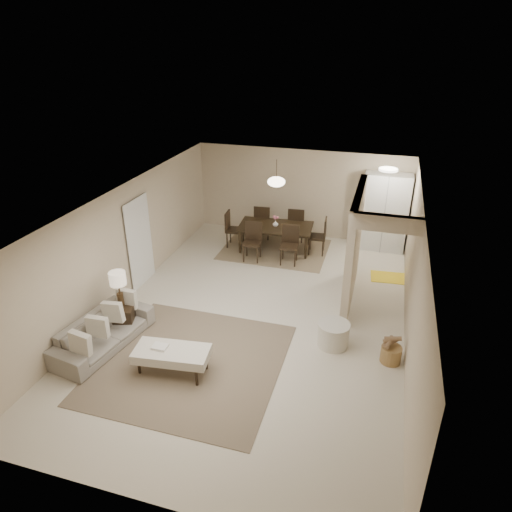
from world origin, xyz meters
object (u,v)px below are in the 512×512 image
(ottoman_bench, at_px, (172,354))
(sofa, at_px, (103,333))
(pantry_cabinet, at_px, (385,212))
(round_pouf, at_px, (333,335))
(side_table, at_px, (123,317))
(dining_table, at_px, (275,238))
(wicker_basket, at_px, (391,354))

(ottoman_bench, bearing_deg, sofa, 162.26)
(pantry_cabinet, xyz_separation_m, round_pouf, (-0.66, -4.73, -0.82))
(side_table, bearing_deg, pantry_cabinet, 48.45)
(sofa, distance_m, dining_table, 5.46)
(sofa, bearing_deg, ottoman_bench, -91.69)
(ottoman_bench, bearing_deg, dining_table, 78.08)
(ottoman_bench, height_order, wicker_basket, ottoman_bench)
(round_pouf, bearing_deg, side_table, -171.22)
(sofa, xyz_separation_m, ottoman_bench, (1.56, -0.30, 0.07))
(round_pouf, distance_m, dining_table, 4.36)
(side_table, relative_size, dining_table, 0.26)
(side_table, height_order, dining_table, dining_table)
(dining_table, bearing_deg, sofa, -116.48)
(ottoman_bench, relative_size, round_pouf, 2.24)
(ottoman_bench, distance_m, wicker_basket, 3.89)
(ottoman_bench, height_order, side_table, side_table)
(sofa, xyz_separation_m, dining_table, (2.04, 5.07, 0.04))
(round_pouf, xyz_separation_m, wicker_basket, (1.06, -0.20, -0.08))
(ottoman_bench, xyz_separation_m, wicker_basket, (3.64, 1.35, -0.22))
(sofa, bearing_deg, wicker_basket, -69.42)
(side_table, relative_size, round_pouf, 0.85)
(round_pouf, xyz_separation_m, dining_table, (-2.10, 3.82, 0.11))
(wicker_basket, xyz_separation_m, dining_table, (-3.16, 4.02, 0.19))
(dining_table, bearing_deg, wicker_basket, -56.37)
(ottoman_bench, bearing_deg, wicker_basket, 13.45)
(pantry_cabinet, distance_m, round_pouf, 4.84)
(round_pouf, relative_size, dining_table, 0.31)
(ottoman_bench, relative_size, wicker_basket, 3.67)
(sofa, height_order, round_pouf, sofa)
(pantry_cabinet, xyz_separation_m, ottoman_bench, (-3.24, -6.27, -0.68))
(side_table, height_order, wicker_basket, side_table)
(pantry_cabinet, height_order, round_pouf, pantry_cabinet)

